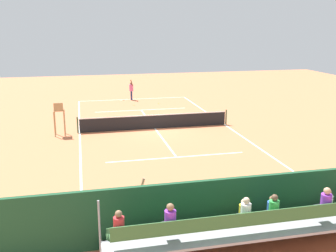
{
  "coord_description": "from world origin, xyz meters",
  "views": [
    {
      "loc": [
        4.79,
        25.16,
        6.87
      ],
      "look_at": [
        0.0,
        4.0,
        1.2
      ],
      "focal_mm": 41.76,
      "sensor_mm": 36.0,
      "label": 1
    }
  ],
  "objects_px": {
    "bleacher_stand": "(254,226)",
    "courtside_bench": "(284,202)",
    "line_judge": "(142,206)",
    "tennis_ball_far": "(159,104)",
    "tennis_player": "(131,89)",
    "tennis_net": "(155,121)",
    "equipment_bag": "(242,218)",
    "umpire_chair": "(59,115)",
    "tennis_ball_near": "(134,105)",
    "tennis_racket": "(121,100)"
  },
  "relations": [
    {
      "from": "bleacher_stand",
      "to": "courtside_bench",
      "type": "distance_m",
      "value": 3.03
    },
    {
      "from": "line_judge",
      "to": "tennis_ball_far",
      "type": "bearing_deg",
      "value": -102.84
    },
    {
      "from": "tennis_ball_far",
      "to": "line_judge",
      "type": "relative_size",
      "value": 0.03
    },
    {
      "from": "tennis_player",
      "to": "tennis_net",
      "type": "bearing_deg",
      "value": 90.96
    },
    {
      "from": "courtside_bench",
      "to": "equipment_bag",
      "type": "height_order",
      "value": "courtside_bench"
    },
    {
      "from": "umpire_chair",
      "to": "line_judge",
      "type": "distance_m",
      "value": 13.46
    },
    {
      "from": "tennis_net",
      "to": "tennis_ball_far",
      "type": "height_order",
      "value": "tennis_net"
    },
    {
      "from": "tennis_net",
      "to": "tennis_player",
      "type": "relative_size",
      "value": 5.35
    },
    {
      "from": "tennis_player",
      "to": "umpire_chair",
      "type": "bearing_deg",
      "value": 61.25
    },
    {
      "from": "umpire_chair",
      "to": "courtside_bench",
      "type": "relative_size",
      "value": 1.19
    },
    {
      "from": "tennis_ball_near",
      "to": "line_judge",
      "type": "bearing_deg",
      "value": 82.86
    },
    {
      "from": "umpire_chair",
      "to": "tennis_ball_near",
      "type": "bearing_deg",
      "value": -125.09
    },
    {
      "from": "equipment_bag",
      "to": "line_judge",
      "type": "height_order",
      "value": "line_judge"
    },
    {
      "from": "tennis_net",
      "to": "equipment_bag",
      "type": "xyz_separation_m",
      "value": [
        -0.59,
        13.4,
        -0.32
      ]
    },
    {
      "from": "equipment_bag",
      "to": "line_judge",
      "type": "xyz_separation_m",
      "value": [
        3.59,
        -0.02,
        0.84
      ]
    },
    {
      "from": "tennis_net",
      "to": "tennis_player",
      "type": "xyz_separation_m",
      "value": [
        0.18,
        -10.66,
        0.51
      ]
    },
    {
      "from": "equipment_bag",
      "to": "tennis_racket",
      "type": "bearing_deg",
      "value": -85.88
    },
    {
      "from": "umpire_chair",
      "to": "tennis_ball_near",
      "type": "distance_m",
      "value": 10.31
    },
    {
      "from": "courtside_bench",
      "to": "tennis_ball_far",
      "type": "xyz_separation_m",
      "value": [
        0.33,
        -21.53,
        -0.53
      ]
    },
    {
      "from": "tennis_net",
      "to": "tennis_racket",
      "type": "distance_m",
      "value": 10.66
    },
    {
      "from": "equipment_bag",
      "to": "tennis_ball_far",
      "type": "bearing_deg",
      "value": -93.55
    },
    {
      "from": "tennis_racket",
      "to": "tennis_ball_near",
      "type": "distance_m",
      "value": 2.66
    },
    {
      "from": "bleacher_stand",
      "to": "tennis_ball_far",
      "type": "bearing_deg",
      "value": -94.44
    },
    {
      "from": "umpire_chair",
      "to": "equipment_bag",
      "type": "height_order",
      "value": "umpire_chair"
    },
    {
      "from": "tennis_ball_far",
      "to": "line_judge",
      "type": "height_order",
      "value": "line_judge"
    },
    {
      "from": "bleacher_stand",
      "to": "tennis_net",
      "type": "bearing_deg",
      "value": -89.65
    },
    {
      "from": "tennis_racket",
      "to": "tennis_ball_near",
      "type": "height_order",
      "value": "tennis_ball_near"
    },
    {
      "from": "bleacher_stand",
      "to": "tennis_player",
      "type": "xyz_separation_m",
      "value": [
        0.27,
        -26.02,
        0.05
      ]
    },
    {
      "from": "equipment_bag",
      "to": "tennis_ball_far",
      "type": "height_order",
      "value": "equipment_bag"
    },
    {
      "from": "tennis_net",
      "to": "umpire_chair",
      "type": "distance_m",
      "value": 6.26
    },
    {
      "from": "umpire_chair",
      "to": "equipment_bag",
      "type": "relative_size",
      "value": 2.38
    },
    {
      "from": "courtside_bench",
      "to": "tennis_player",
      "type": "distance_m",
      "value": 24.06
    },
    {
      "from": "umpire_chair",
      "to": "tennis_ball_far",
      "type": "distance_m",
      "value": 11.88
    },
    {
      "from": "courtside_bench",
      "to": "equipment_bag",
      "type": "bearing_deg",
      "value": 4.38
    },
    {
      "from": "bleacher_stand",
      "to": "tennis_ball_far",
      "type": "distance_m",
      "value": 23.7
    },
    {
      "from": "bleacher_stand",
      "to": "umpire_chair",
      "type": "xyz_separation_m",
      "value": [
        6.29,
        -15.04,
        0.35
      ]
    },
    {
      "from": "bleacher_stand",
      "to": "tennis_ball_far",
      "type": "height_order",
      "value": "bleacher_stand"
    },
    {
      "from": "tennis_racket",
      "to": "courtside_bench",
      "type": "bearing_deg",
      "value": 98.12
    },
    {
      "from": "tennis_ball_near",
      "to": "line_judge",
      "type": "xyz_separation_m",
      "value": [
        2.69,
        21.44,
        0.98
      ]
    },
    {
      "from": "bleacher_stand",
      "to": "line_judge",
      "type": "xyz_separation_m",
      "value": [
        3.1,
        -1.97,
        0.05
      ]
    },
    {
      "from": "bleacher_stand",
      "to": "tennis_player",
      "type": "distance_m",
      "value": 26.02
    },
    {
      "from": "umpire_chair",
      "to": "tennis_ball_far",
      "type": "xyz_separation_m",
      "value": [
        -8.13,
        -8.57,
        -1.28
      ]
    },
    {
      "from": "tennis_net",
      "to": "umpire_chair",
      "type": "bearing_deg",
      "value": 2.88
    },
    {
      "from": "courtside_bench",
      "to": "tennis_player",
      "type": "height_order",
      "value": "tennis_player"
    },
    {
      "from": "umpire_chair",
      "to": "equipment_bag",
      "type": "xyz_separation_m",
      "value": [
        -6.79,
        13.09,
        -1.13
      ]
    },
    {
      "from": "bleacher_stand",
      "to": "courtside_bench",
      "type": "xyz_separation_m",
      "value": [
        -2.17,
        -2.08,
        -0.41
      ]
    },
    {
      "from": "bleacher_stand",
      "to": "tennis_racket",
      "type": "height_order",
      "value": "bleacher_stand"
    },
    {
      "from": "umpire_chair",
      "to": "tennis_ball_near",
      "type": "xyz_separation_m",
      "value": [
        -5.88,
        -8.37,
        -1.28
      ]
    },
    {
      "from": "line_judge",
      "to": "tennis_player",
      "type": "bearing_deg",
      "value": -96.71
    },
    {
      "from": "tennis_racket",
      "to": "tennis_ball_far",
      "type": "bearing_deg",
      "value": 142.81
    }
  ]
}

